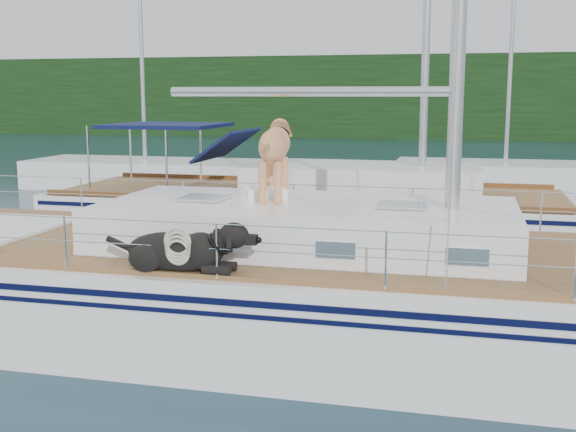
# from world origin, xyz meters

# --- Properties ---
(ground) EXTENTS (120.00, 120.00, 0.00)m
(ground) POSITION_xyz_m (0.00, 0.00, 0.00)
(ground) COLOR black
(ground) RESTS_ON ground
(tree_line) EXTENTS (90.00, 3.00, 6.00)m
(tree_line) POSITION_xyz_m (0.00, 45.00, 3.00)
(tree_line) COLOR black
(tree_line) RESTS_ON ground
(shore_bank) EXTENTS (92.00, 1.00, 1.20)m
(shore_bank) POSITION_xyz_m (0.00, 46.20, 0.60)
(shore_bank) COLOR #595147
(shore_bank) RESTS_ON ground
(main_sailboat) EXTENTS (12.00, 3.80, 14.01)m
(main_sailboat) POSITION_xyz_m (0.09, -0.01, 0.68)
(main_sailboat) COLOR white
(main_sailboat) RESTS_ON ground
(neighbor_sailboat) EXTENTS (11.00, 3.50, 13.30)m
(neighbor_sailboat) POSITION_xyz_m (-0.42, 6.10, 0.63)
(neighbor_sailboat) COLOR white
(neighbor_sailboat) RESTS_ON ground
(bg_boat_west) EXTENTS (8.00, 3.00, 11.65)m
(bg_boat_west) POSITION_xyz_m (-8.00, 14.00, 0.45)
(bg_boat_west) COLOR white
(bg_boat_west) RESTS_ON ground
(bg_boat_center) EXTENTS (7.20, 3.00, 11.65)m
(bg_boat_center) POSITION_xyz_m (4.00, 16.00, 0.45)
(bg_boat_center) COLOR white
(bg_boat_center) RESTS_ON ground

